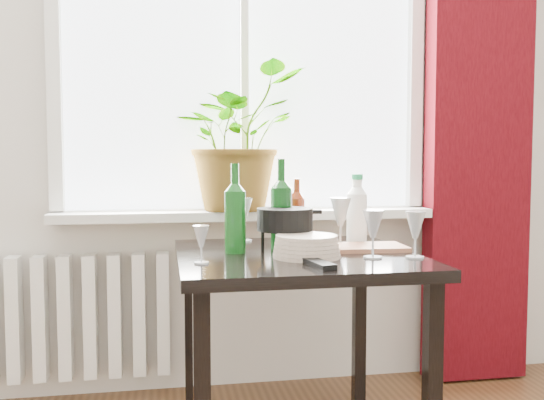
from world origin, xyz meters
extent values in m
cube|color=white|center=(0.00, 2.22, 1.60)|extent=(1.72, 0.08, 1.62)
cube|color=silver|center=(0.00, 2.15, 0.82)|extent=(1.72, 0.20, 0.04)
cube|color=#36040A|center=(1.12, 2.12, 1.30)|extent=(0.50, 0.12, 2.56)
cube|color=white|center=(-0.75, 2.18, 0.38)|extent=(0.80, 0.10, 0.55)
cube|color=black|center=(0.10, 1.55, 0.72)|extent=(0.85, 0.85, 0.04)
cube|color=black|center=(-0.27, 1.92, 0.35)|extent=(0.05, 0.05, 0.70)
cube|color=black|center=(0.46, 1.19, 0.35)|extent=(0.05, 0.05, 0.70)
cube|color=black|center=(0.46, 1.92, 0.35)|extent=(0.05, 0.05, 0.70)
imported|color=#467B20|center=(-0.04, 2.16, 1.17)|extent=(0.78, 0.78, 0.66)
cylinder|color=beige|center=(0.11, 1.44, 0.78)|extent=(0.30, 0.30, 0.07)
cube|color=black|center=(0.11, 1.27, 0.75)|extent=(0.08, 0.17, 0.02)
cube|color=#A4674A|center=(0.37, 1.58, 0.75)|extent=(0.31, 0.21, 0.02)
camera|label=1|loc=(-0.37, -0.57, 1.08)|focal=40.00mm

